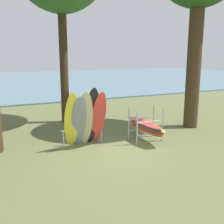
{
  "coord_description": "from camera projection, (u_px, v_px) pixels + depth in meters",
  "views": [
    {
      "loc": [
        -3.74,
        -7.21,
        3.13
      ],
      "look_at": [
        0.4,
        1.35,
        1.1
      ],
      "focal_mm": 42.4,
      "sensor_mm": 36.0,
      "label": 1
    }
  ],
  "objects": [
    {
      "name": "ground_plane",
      "position": [
        119.0,
        154.0,
        8.59
      ],
      "size": [
        80.0,
        80.0,
        0.0
      ],
      "primitive_type": "plane",
      "color": "#60663D"
    },
    {
      "name": "leaning_board_pile",
      "position": [
        85.0,
        119.0,
        9.05
      ],
      "size": [
        1.52,
        0.98,
        2.13
      ],
      "color": "yellow",
      "rests_on": "ground"
    },
    {
      "name": "lake_water",
      "position": [
        17.0,
        81.0,
        33.39
      ],
      "size": [
        80.0,
        36.0,
        0.1
      ],
      "primitive_type": "cube",
      "color": "slate",
      "rests_on": "ground"
    },
    {
      "name": "board_storage_rack",
      "position": [
        146.0,
        126.0,
        9.85
      ],
      "size": [
        1.15,
        2.13,
        1.25
      ],
      "color": "#9EA0A5",
      "rests_on": "ground"
    }
  ]
}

